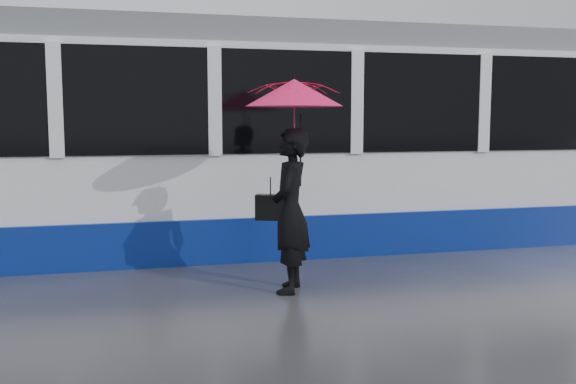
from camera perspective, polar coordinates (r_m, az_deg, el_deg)
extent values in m
plane|color=#2D2D32|center=(7.72, -1.40, -8.26)|extent=(90.00, 90.00, 0.00)
cube|color=#3F3D38|center=(9.41, -3.83, -5.52)|extent=(34.00, 0.07, 0.02)
cube|color=#3F3D38|center=(10.81, -5.22, -3.97)|extent=(34.00, 0.07, 0.02)
cube|color=white|center=(10.45, 6.31, 4.03)|extent=(24.00, 2.40, 2.95)
cube|color=navy|center=(10.57, 6.23, -2.56)|extent=(24.00, 2.56, 0.62)
cube|color=black|center=(10.45, 6.36, 7.73)|extent=(23.00, 2.48, 1.40)
cube|color=slate|center=(10.52, 6.43, 13.05)|extent=(23.60, 2.20, 0.35)
imported|color=black|center=(7.26, 0.16, -1.68)|extent=(0.66, 0.80, 1.87)
imported|color=#F61497|center=(7.20, 0.55, 6.50)|extent=(1.32, 1.33, 0.93)
cone|color=#F61497|center=(7.21, 0.56, 8.82)|extent=(1.42, 1.42, 0.30)
cylinder|color=black|center=(7.22, 0.56, 10.21)|extent=(0.01, 0.01, 0.07)
cylinder|color=black|center=(7.25, 1.13, 3.73)|extent=(0.02, 0.02, 0.82)
cube|color=black|center=(7.22, -1.57, -1.37)|extent=(0.36, 0.26, 0.29)
cylinder|color=black|center=(7.20, -1.57, 0.48)|extent=(0.01, 0.01, 0.18)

